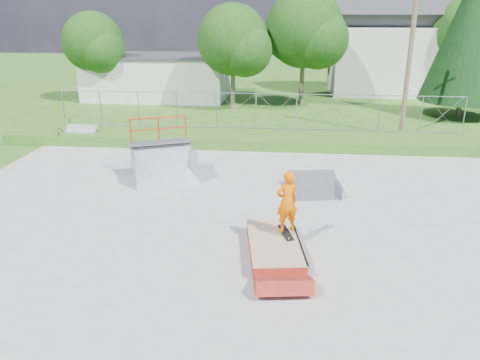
% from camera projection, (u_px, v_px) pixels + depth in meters
% --- Properties ---
extents(ground, '(120.00, 120.00, 0.00)m').
position_uv_depth(ground, '(232.00, 228.00, 13.91)').
color(ground, '#2D611B').
rests_on(ground, ground).
extents(concrete_pad, '(20.00, 16.00, 0.04)m').
position_uv_depth(concrete_pad, '(232.00, 227.00, 13.90)').
color(concrete_pad, '#999996').
rests_on(concrete_pad, ground).
extents(grass_berm, '(24.00, 3.00, 0.50)m').
position_uv_depth(grass_berm, '(254.00, 139.00, 22.72)').
color(grass_berm, '#2D611B').
rests_on(grass_berm, ground).
extents(grind_box, '(1.69, 2.88, 0.40)m').
position_uv_depth(grind_box, '(274.00, 248.00, 12.31)').
color(grind_box, maroon).
rests_on(grind_box, concrete_pad).
extents(quarter_pipe, '(2.86, 2.68, 2.28)m').
position_uv_depth(quarter_pipe, '(163.00, 153.00, 17.33)').
color(quarter_pipe, '#9A9CA1').
rests_on(quarter_pipe, concrete_pad).
extents(flat_bank_ramp, '(1.92, 2.02, 0.52)m').
position_uv_depth(flat_bank_ramp, '(315.00, 186.00, 16.52)').
color(flat_bank_ramp, '#9A9CA1').
rests_on(flat_bank_ramp, concrete_pad).
extents(skateboard, '(0.48, 0.82, 0.13)m').
position_uv_depth(skateboard, '(286.00, 233.00, 12.56)').
color(skateboard, black).
rests_on(skateboard, grind_box).
extents(skater, '(0.73, 0.64, 1.68)m').
position_uv_depth(skater, '(287.00, 204.00, 12.28)').
color(skater, '#F06300').
rests_on(skater, grind_box).
extents(concrete_stairs, '(1.50, 1.60, 0.80)m').
position_uv_depth(concrete_stairs, '(79.00, 135.00, 22.71)').
color(concrete_stairs, '#999996').
rests_on(concrete_stairs, ground).
extents(chain_link_fence, '(20.00, 0.06, 1.80)m').
position_uv_depth(chain_link_fence, '(256.00, 111.00, 23.27)').
color(chain_link_fence, gray).
rests_on(chain_link_fence, grass_berm).
extents(utility_building_flat, '(10.00, 6.00, 3.00)m').
position_uv_depth(utility_building_flat, '(159.00, 77.00, 34.75)').
color(utility_building_flat, silver).
rests_on(utility_building_flat, ground).
extents(gable_house, '(8.40, 6.08, 8.94)m').
position_uv_depth(gable_house, '(386.00, 43.00, 36.12)').
color(gable_house, silver).
rests_on(gable_house, ground).
extents(utility_pole, '(0.24, 0.24, 8.00)m').
position_uv_depth(utility_pole, '(410.00, 56.00, 23.10)').
color(utility_pole, brown).
rests_on(utility_pole, ground).
extents(tree_left_near, '(4.76, 4.48, 6.65)m').
position_uv_depth(tree_left_near, '(236.00, 43.00, 29.34)').
color(tree_left_near, brown).
rests_on(tree_left_near, ground).
extents(tree_center, '(5.44, 5.12, 7.60)m').
position_uv_depth(tree_center, '(308.00, 32.00, 30.57)').
color(tree_center, brown).
rests_on(tree_center, ground).
extents(tree_left_far, '(4.42, 4.16, 6.18)m').
position_uv_depth(tree_left_far, '(95.00, 45.00, 32.26)').
color(tree_left_far, brown).
rests_on(tree_left_far, ground).
extents(tree_right_far, '(5.10, 4.80, 7.12)m').
position_uv_depth(tree_right_far, '(468.00, 35.00, 33.36)').
color(tree_right_far, brown).
rests_on(tree_right_far, ground).
extents(tree_back_mid, '(4.08, 3.84, 5.70)m').
position_uv_depth(tree_back_mid, '(334.00, 44.00, 38.29)').
color(tree_back_mid, brown).
rests_on(tree_back_mid, ground).
extents(conifer_tree, '(5.04, 5.04, 9.10)m').
position_uv_depth(conifer_tree, '(471.00, 31.00, 27.01)').
color(conifer_tree, brown).
rests_on(conifer_tree, ground).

